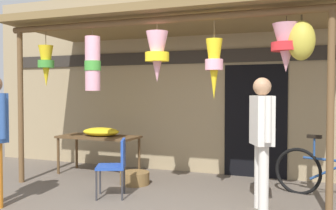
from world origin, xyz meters
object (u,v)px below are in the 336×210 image
at_px(wicker_basket_by_table, 135,178).
at_px(parked_bicycle, 334,175).
at_px(vendor_in_orange, 262,132).
at_px(folding_chair, 116,162).
at_px(display_table, 99,140).
at_px(flower_heap_on_table, 101,132).

distance_m(wicker_basket_by_table, parked_bicycle, 3.04).
height_order(parked_bicycle, vendor_in_orange, vendor_in_orange).
xyz_separation_m(folding_chair, wicker_basket_by_table, (-0.10, 0.80, -0.40)).
bearing_deg(display_table, vendor_in_orange, -19.93).
relative_size(wicker_basket_by_table, vendor_in_orange, 0.28).
bearing_deg(display_table, parked_bicycle, -3.46).
bearing_deg(wicker_basket_by_table, parked_bicycle, 4.95).
bearing_deg(flower_heap_on_table, vendor_in_orange, -20.13).
bearing_deg(flower_heap_on_table, wicker_basket_by_table, -27.95).
bearing_deg(display_table, wicker_basket_by_table, -26.91).
bearing_deg(folding_chair, display_table, 130.08).
bearing_deg(vendor_in_orange, folding_chair, -175.45).
bearing_deg(wicker_basket_by_table, folding_chair, -82.84).
relative_size(display_table, flower_heap_on_table, 2.11).
xyz_separation_m(wicker_basket_by_table, vendor_in_orange, (2.14, -0.63, 0.91)).
distance_m(folding_chair, wicker_basket_by_table, 0.90).
relative_size(folding_chair, vendor_in_orange, 0.49).
relative_size(wicker_basket_by_table, parked_bicycle, 0.29).
distance_m(flower_heap_on_table, wicker_basket_by_table, 1.25).
bearing_deg(folding_chair, vendor_in_orange, 4.55).
xyz_separation_m(flower_heap_on_table, wicker_basket_by_table, (0.93, -0.49, -0.68)).
xyz_separation_m(display_table, flower_heap_on_table, (0.07, -0.01, 0.15)).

